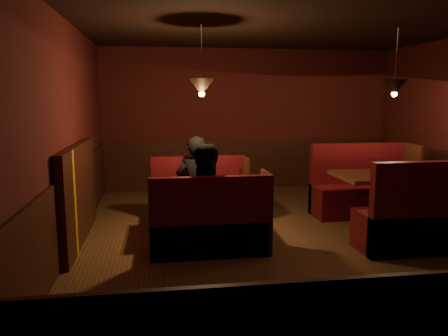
{
  "coord_description": "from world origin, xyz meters",
  "views": [
    {
      "loc": [
        -1.85,
        -5.48,
        1.91
      ],
      "look_at": [
        -0.97,
        0.39,
        0.95
      ],
      "focal_mm": 35.0,
      "sensor_mm": 36.0,
      "label": 1
    }
  ],
  "objects": [
    {
      "name": "main_table",
      "position": [
        -1.26,
        0.39,
        0.55
      ],
      "size": [
        1.33,
        0.81,
        0.93
      ],
      "color": "brown",
      "rests_on": "ground"
    },
    {
      "name": "second_table",
      "position": [
        1.39,
        0.24,
        0.62
      ],
      "size": [
        1.48,
        0.94,
        0.83
      ],
      "color": "brown",
      "rests_on": "ground"
    },
    {
      "name": "main_bench_far",
      "position": [
        -1.24,
        1.15,
        0.32
      ],
      "size": [
        1.47,
        0.52,
        1.0
      ],
      "color": "#52100F",
      "rests_on": "ground"
    },
    {
      "name": "diner_a",
      "position": [
        -1.3,
        1.05,
        0.85
      ],
      "size": [
        0.68,
        0.5,
        1.69
      ],
      "primitive_type": "imported",
      "rotation": [
        0.0,
        0.0,
        2.98
      ],
      "color": "black",
      "rests_on": "ground"
    },
    {
      "name": "room",
      "position": [
        -0.28,
        0.04,
        1.05
      ],
      "size": [
        6.02,
        7.02,
        2.92
      ],
      "color": "brown",
      "rests_on": "ground"
    },
    {
      "name": "second_bench_far",
      "position": [
        1.43,
        1.12,
        0.37
      ],
      "size": [
        1.63,
        0.61,
        1.17
      ],
      "color": "#52100F",
      "rests_on": "ground"
    },
    {
      "name": "diner_b",
      "position": [
        -1.24,
        -0.22,
        0.85
      ],
      "size": [
        0.92,
        0.77,
        1.7
      ],
      "primitive_type": "imported",
      "rotation": [
        0.0,
        0.0,
        0.17
      ],
      "color": "black",
      "rests_on": "ground"
    },
    {
      "name": "main_bench_near",
      "position": [
        -1.24,
        -0.37,
        0.32
      ],
      "size": [
        1.47,
        0.52,
        1.0
      ],
      "color": "#52100F",
      "rests_on": "ground"
    },
    {
      "name": "second_bench_near",
      "position": [
        1.43,
        -0.65,
        0.37
      ],
      "size": [
        1.63,
        0.61,
        1.17
      ],
      "color": "#52100F",
      "rests_on": "ground"
    }
  ]
}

